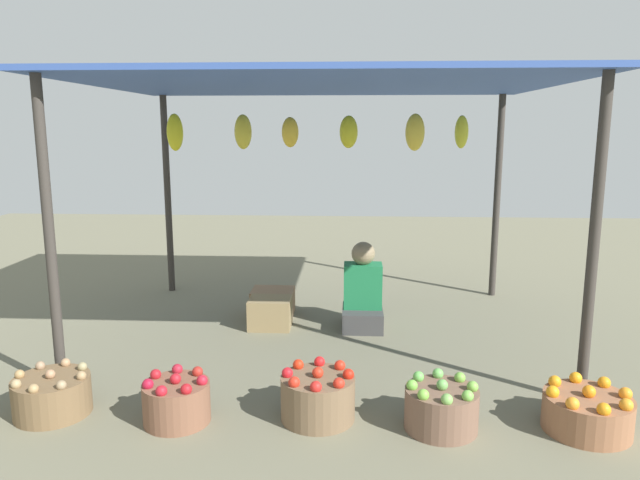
{
  "coord_description": "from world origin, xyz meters",
  "views": [
    {
      "loc": [
        0.24,
        -4.99,
        1.77
      ],
      "look_at": [
        0.0,
        -0.66,
        0.95
      ],
      "focal_mm": 33.15,
      "sensor_mm": 36.0,
      "label": 1
    }
  ],
  "objects_px": {
    "basket_potatoes": "(52,395)",
    "basket_red_tomatoes": "(318,396)",
    "wooden_crate_stacked_rear": "(273,302)",
    "basket_oranges": "(587,412)",
    "basket_red_apples": "(177,401)",
    "basket_green_apples": "(441,408)",
    "wooden_crate_near_vendor": "(270,313)",
    "vendor_person": "(363,295)"
  },
  "relations": [
    {
      "from": "basket_red_apples",
      "to": "basket_oranges",
      "type": "distance_m",
      "value": 2.47
    },
    {
      "from": "basket_potatoes",
      "to": "basket_red_tomatoes",
      "type": "xyz_separation_m",
      "value": [
        1.67,
        0.03,
        0.02
      ]
    },
    {
      "from": "basket_green_apples",
      "to": "wooden_crate_near_vendor",
      "type": "relative_size",
      "value": 1.17
    },
    {
      "from": "vendor_person",
      "to": "basket_oranges",
      "type": "relative_size",
      "value": 1.52
    },
    {
      "from": "basket_red_apples",
      "to": "basket_green_apples",
      "type": "bearing_deg",
      "value": 0.01
    },
    {
      "from": "basket_red_tomatoes",
      "to": "vendor_person",
      "type": "bearing_deg",
      "value": 80.11
    },
    {
      "from": "basket_red_tomatoes",
      "to": "basket_green_apples",
      "type": "xyz_separation_m",
      "value": [
        0.74,
        -0.09,
        -0.01
      ]
    },
    {
      "from": "wooden_crate_stacked_rear",
      "to": "basket_oranges",
      "type": "bearing_deg",
      "value": -44.31
    },
    {
      "from": "basket_potatoes",
      "to": "basket_red_tomatoes",
      "type": "distance_m",
      "value": 1.67
    },
    {
      "from": "vendor_person",
      "to": "basket_oranges",
      "type": "bearing_deg",
      "value": -54.08
    },
    {
      "from": "basket_potatoes",
      "to": "wooden_crate_stacked_rear",
      "type": "bearing_deg",
      "value": 61.72
    },
    {
      "from": "basket_red_tomatoes",
      "to": "wooden_crate_stacked_rear",
      "type": "distance_m",
      "value": 2.12
    },
    {
      "from": "basket_potatoes",
      "to": "basket_red_apples",
      "type": "distance_m",
      "value": 0.81
    },
    {
      "from": "vendor_person",
      "to": "wooden_crate_near_vendor",
      "type": "xyz_separation_m",
      "value": [
        -0.83,
        -0.06,
        -0.16
      ]
    },
    {
      "from": "basket_potatoes",
      "to": "wooden_crate_near_vendor",
      "type": "height_order",
      "value": "basket_potatoes"
    },
    {
      "from": "basket_red_tomatoes",
      "to": "basket_oranges",
      "type": "relative_size",
      "value": 0.9
    },
    {
      "from": "basket_potatoes",
      "to": "wooden_crate_stacked_rear",
      "type": "xyz_separation_m",
      "value": [
        1.12,
        2.08,
        0.0
      ]
    },
    {
      "from": "vendor_person",
      "to": "wooden_crate_stacked_rear",
      "type": "height_order",
      "value": "vendor_person"
    },
    {
      "from": "basket_green_apples",
      "to": "basket_oranges",
      "type": "height_order",
      "value": "basket_green_apples"
    },
    {
      "from": "basket_oranges",
      "to": "vendor_person",
      "type": "bearing_deg",
      "value": 125.92
    },
    {
      "from": "basket_potatoes",
      "to": "wooden_crate_stacked_rear",
      "type": "height_order",
      "value": "basket_potatoes"
    },
    {
      "from": "basket_potatoes",
      "to": "basket_red_tomatoes",
      "type": "bearing_deg",
      "value": 0.94
    },
    {
      "from": "basket_red_apples",
      "to": "basket_potatoes",
      "type": "bearing_deg",
      "value": 175.91
    },
    {
      "from": "basket_potatoes",
      "to": "basket_oranges",
      "type": "height_order",
      "value": "basket_potatoes"
    },
    {
      "from": "basket_red_apples",
      "to": "basket_green_apples",
      "type": "distance_m",
      "value": 1.6
    },
    {
      "from": "vendor_person",
      "to": "basket_potatoes",
      "type": "bearing_deg",
      "value": -138.18
    },
    {
      "from": "basket_red_apples",
      "to": "basket_green_apples",
      "type": "relative_size",
      "value": 0.93
    },
    {
      "from": "basket_potatoes",
      "to": "wooden_crate_near_vendor",
      "type": "bearing_deg",
      "value": 56.16
    },
    {
      "from": "basket_red_apples",
      "to": "basket_red_tomatoes",
      "type": "distance_m",
      "value": 0.86
    },
    {
      "from": "basket_potatoes",
      "to": "basket_red_apples",
      "type": "bearing_deg",
      "value": -4.09
    },
    {
      "from": "basket_red_tomatoes",
      "to": "wooden_crate_near_vendor",
      "type": "relative_size",
      "value": 1.23
    },
    {
      "from": "basket_potatoes",
      "to": "basket_oranges",
      "type": "bearing_deg",
      "value": -0.55
    },
    {
      "from": "basket_oranges",
      "to": "wooden_crate_near_vendor",
      "type": "height_order",
      "value": "basket_oranges"
    },
    {
      "from": "basket_red_apples",
      "to": "basket_red_tomatoes",
      "type": "relative_size",
      "value": 0.89
    },
    {
      "from": "vendor_person",
      "to": "basket_red_apples",
      "type": "height_order",
      "value": "vendor_person"
    },
    {
      "from": "basket_oranges",
      "to": "wooden_crate_stacked_rear",
      "type": "xyz_separation_m",
      "value": [
        -2.16,
        2.11,
        0.01
      ]
    },
    {
      "from": "basket_oranges",
      "to": "wooden_crate_stacked_rear",
      "type": "relative_size",
      "value": 1.28
    },
    {
      "from": "basket_red_tomatoes",
      "to": "basket_oranges",
      "type": "height_order",
      "value": "basket_red_tomatoes"
    },
    {
      "from": "basket_red_apples",
      "to": "basket_red_tomatoes",
      "type": "xyz_separation_m",
      "value": [
        0.86,
        0.09,
        0.01
      ]
    },
    {
      "from": "basket_red_tomatoes",
      "to": "wooden_crate_near_vendor",
      "type": "height_order",
      "value": "basket_red_tomatoes"
    },
    {
      "from": "basket_green_apples",
      "to": "wooden_crate_near_vendor",
      "type": "distance_m",
      "value": 2.17
    },
    {
      "from": "basket_oranges",
      "to": "basket_red_tomatoes",
      "type": "bearing_deg",
      "value": 177.9
    }
  ]
}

